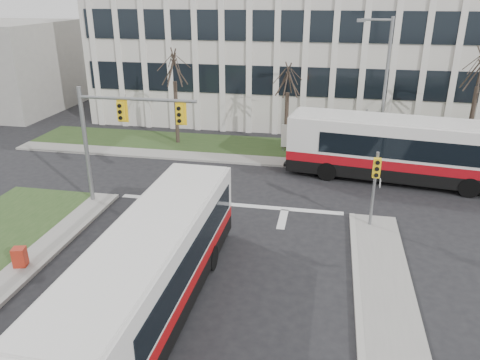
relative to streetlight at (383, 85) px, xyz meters
name	(u,v)px	position (x,y,z in m)	size (l,w,h in m)	color
ground	(183,296)	(-8.03, -16.20, -5.19)	(120.00, 120.00, 0.00)	black
sidewalk_cross	(327,165)	(-3.03, -1.00, -5.12)	(44.00, 1.60, 0.14)	#9E9B93
building_lawn	(327,152)	(-3.03, 1.80, -5.13)	(44.00, 5.00, 0.12)	#29431C
office_building	(335,46)	(-3.03, 13.80, 0.81)	(40.00, 16.00, 12.00)	beige
building_annex	(0,66)	(-34.03, 9.80, -1.19)	(12.00, 12.00, 8.00)	#9E9B93
mast_arm_signal	(114,127)	(-13.65, -9.04, -0.94)	(6.11, 0.38, 6.20)	slate
signal_pole_near	(375,179)	(-0.83, -9.30, -2.69)	(0.34, 0.39, 3.80)	slate
signal_pole_far	(365,130)	(-0.83, -0.80, -2.69)	(0.34, 0.39, 3.80)	slate
streetlight	(383,85)	(0.00, 0.00, 0.00)	(2.15, 0.25, 9.20)	slate
directory_sign	(292,137)	(-5.53, 1.30, -4.02)	(1.50, 0.12, 2.00)	slate
tree_left	(174,69)	(-14.03, 1.80, 0.32)	(1.80, 1.80, 7.70)	#42352B
tree_mid	(288,81)	(-6.03, 2.00, -0.31)	(1.80, 1.80, 6.82)	#42352B
tree_right	(480,71)	(5.97, 1.80, 0.71)	(1.80, 1.80, 8.25)	#42352B
bus_main	(153,272)	(-8.68, -17.30, -3.54)	(2.69, 12.39, 3.31)	silver
bus_cross	(407,152)	(1.50, -2.73, -3.37)	(2.97, 13.72, 3.66)	silver
newspaper_box_red	(20,258)	(-15.05, -15.68, -4.72)	(0.50, 0.45, 0.95)	#9D2414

